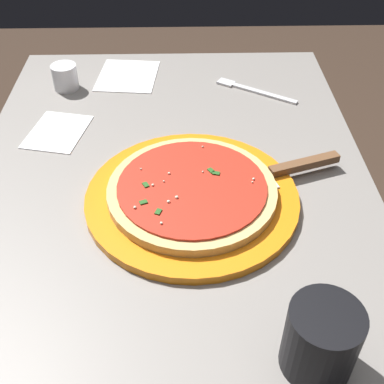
{
  "coord_description": "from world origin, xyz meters",
  "views": [
    {
      "loc": [
        -0.64,
        -0.02,
        1.3
      ],
      "look_at": [
        -0.04,
        -0.04,
        0.78
      ],
      "focal_mm": 46.21,
      "sensor_mm": 36.0,
      "label": 1
    }
  ],
  "objects_px": {
    "serving_plate": "(192,198)",
    "pizza": "(192,190)",
    "cup_tall_drink": "(321,340)",
    "napkin_folded_right": "(128,76)",
    "pizza_server": "(283,170)",
    "napkin_loose_left": "(58,132)",
    "cup_small_sauce": "(65,77)",
    "fork": "(252,90)"
  },
  "relations": [
    {
      "from": "pizza",
      "to": "cup_tall_drink",
      "type": "distance_m",
      "value": 0.32
    },
    {
      "from": "cup_tall_drink",
      "to": "napkin_loose_left",
      "type": "xyz_separation_m",
      "value": [
        0.49,
        0.39,
        -0.05
      ]
    },
    {
      "from": "pizza_server",
      "to": "cup_tall_drink",
      "type": "relative_size",
      "value": 2.34
    },
    {
      "from": "cup_small_sauce",
      "to": "fork",
      "type": "bearing_deg",
      "value": -93.01
    },
    {
      "from": "cup_tall_drink",
      "to": "fork",
      "type": "height_order",
      "value": "cup_tall_drink"
    },
    {
      "from": "serving_plate",
      "to": "cup_tall_drink",
      "type": "relative_size",
      "value": 3.63
    },
    {
      "from": "serving_plate",
      "to": "napkin_folded_right",
      "type": "distance_m",
      "value": 0.45
    },
    {
      "from": "cup_tall_drink",
      "to": "fork",
      "type": "bearing_deg",
      "value": 0.12
    },
    {
      "from": "pizza_server",
      "to": "napkin_loose_left",
      "type": "xyz_separation_m",
      "value": [
        0.15,
        0.41,
        -0.02
      ]
    },
    {
      "from": "serving_plate",
      "to": "pizza",
      "type": "distance_m",
      "value": 0.02
    },
    {
      "from": "serving_plate",
      "to": "napkin_folded_right",
      "type": "relative_size",
      "value": 2.3
    },
    {
      "from": "cup_small_sauce",
      "to": "pizza",
      "type": "bearing_deg",
      "value": -144.77
    },
    {
      "from": "pizza",
      "to": "pizza_server",
      "type": "bearing_deg",
      "value": -71.15
    },
    {
      "from": "fork",
      "to": "serving_plate",
      "type": "bearing_deg",
      "value": 158.79
    },
    {
      "from": "pizza_server",
      "to": "napkin_folded_right",
      "type": "distance_m",
      "value": 0.48
    },
    {
      "from": "cup_small_sauce",
      "to": "pizza_server",
      "type": "bearing_deg",
      "value": -127.47
    },
    {
      "from": "cup_small_sauce",
      "to": "cup_tall_drink",
      "type": "bearing_deg",
      "value": -148.69
    },
    {
      "from": "serving_plate",
      "to": "fork",
      "type": "relative_size",
      "value": 2.07
    },
    {
      "from": "cup_tall_drink",
      "to": "cup_small_sauce",
      "type": "relative_size",
      "value": 1.75
    },
    {
      "from": "pizza_server",
      "to": "napkin_folded_right",
      "type": "height_order",
      "value": "pizza_server"
    },
    {
      "from": "serving_plate",
      "to": "fork",
      "type": "height_order",
      "value": "serving_plate"
    },
    {
      "from": "pizza",
      "to": "cup_small_sauce",
      "type": "relative_size",
      "value": 4.99
    },
    {
      "from": "pizza",
      "to": "fork",
      "type": "relative_size",
      "value": 1.63
    },
    {
      "from": "serving_plate",
      "to": "cup_tall_drink",
      "type": "bearing_deg",
      "value": -154.31
    },
    {
      "from": "pizza",
      "to": "fork",
      "type": "height_order",
      "value": "pizza"
    },
    {
      "from": "cup_tall_drink",
      "to": "cup_small_sauce",
      "type": "xyz_separation_m",
      "value": [
        0.67,
        0.4,
        -0.02
      ]
    },
    {
      "from": "pizza_server",
      "to": "napkin_folded_right",
      "type": "relative_size",
      "value": 1.48
    },
    {
      "from": "cup_small_sauce",
      "to": "napkin_loose_left",
      "type": "height_order",
      "value": "cup_small_sauce"
    },
    {
      "from": "cup_small_sauce",
      "to": "fork",
      "type": "height_order",
      "value": "cup_small_sauce"
    },
    {
      "from": "pizza",
      "to": "napkin_folded_right",
      "type": "bearing_deg",
      "value": 17.7
    },
    {
      "from": "napkin_folded_right",
      "to": "serving_plate",
      "type": "bearing_deg",
      "value": -162.29
    },
    {
      "from": "pizza",
      "to": "pizza_server",
      "type": "distance_m",
      "value": 0.16
    },
    {
      "from": "cup_small_sauce",
      "to": "napkin_folded_right",
      "type": "xyz_separation_m",
      "value": [
        0.05,
        -0.13,
        -0.03
      ]
    },
    {
      "from": "pizza",
      "to": "pizza_server",
      "type": "xyz_separation_m",
      "value": [
        0.05,
        -0.16,
        -0.0
      ]
    },
    {
      "from": "pizza_server",
      "to": "napkin_loose_left",
      "type": "bearing_deg",
      "value": 69.71
    },
    {
      "from": "cup_small_sauce",
      "to": "napkin_folded_right",
      "type": "height_order",
      "value": "cup_small_sauce"
    },
    {
      "from": "cup_tall_drink",
      "to": "fork",
      "type": "distance_m",
      "value": 0.65
    },
    {
      "from": "cup_tall_drink",
      "to": "napkin_loose_left",
      "type": "distance_m",
      "value": 0.63
    },
    {
      "from": "pizza",
      "to": "napkin_loose_left",
      "type": "relative_size",
      "value": 2.09
    },
    {
      "from": "serving_plate",
      "to": "pizza",
      "type": "bearing_deg",
      "value": 113.7
    },
    {
      "from": "napkin_folded_right",
      "to": "cup_small_sauce",
      "type": "bearing_deg",
      "value": 112.01
    },
    {
      "from": "pizza",
      "to": "cup_tall_drink",
      "type": "relative_size",
      "value": 2.86
    }
  ]
}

